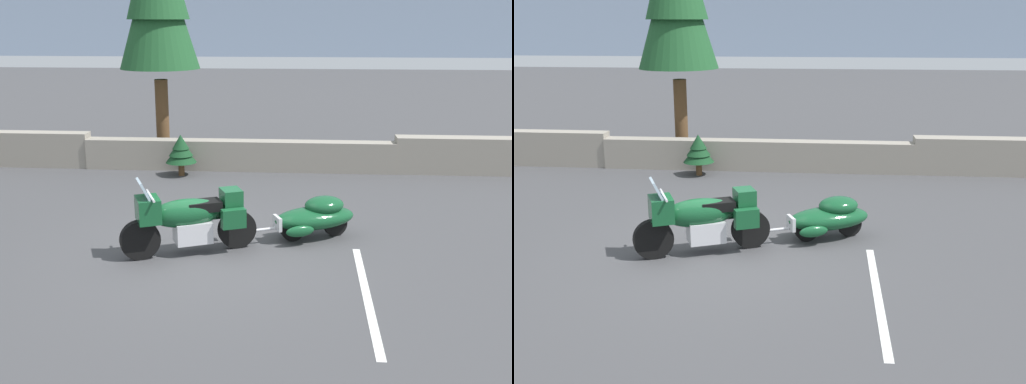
{
  "view_description": "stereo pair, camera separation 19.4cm",
  "coord_description": "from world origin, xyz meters",
  "views": [
    {
      "loc": [
        1.61,
        -9.62,
        3.79
      ],
      "look_at": [
        0.82,
        0.77,
        0.85
      ],
      "focal_mm": 43.08,
      "sensor_mm": 36.0,
      "label": 1
    },
    {
      "loc": [
        1.8,
        -9.61,
        3.79
      ],
      "look_at": [
        0.82,
        0.77,
        0.85
      ],
      "focal_mm": 43.08,
      "sensor_mm": 36.0,
      "label": 2
    }
  ],
  "objects": [
    {
      "name": "pine_sapling_near",
      "position": [
        -1.39,
        5.18,
        0.65
      ],
      "size": [
        0.77,
        0.77,
        1.04
      ],
      "color": "brown",
      "rests_on": "ground"
    },
    {
      "name": "car_shaped_trailer",
      "position": [
        1.88,
        0.82,
        0.41
      ],
      "size": [
        2.17,
        1.23,
        0.76
      ],
      "color": "black",
      "rests_on": "ground"
    },
    {
      "name": "parking_stripe_marker",
      "position": [
        2.58,
        -1.5,
        0.0
      ],
      "size": [
        0.12,
        3.6,
        0.01
      ],
      "primitive_type": "cube",
      "color": "silver",
      "rests_on": "ground"
    },
    {
      "name": "touring_motorcycle",
      "position": [
        -0.23,
        -0.08,
        0.62
      ],
      "size": [
        2.18,
        1.27,
        1.33
      ],
      "color": "black",
      "rests_on": "ground"
    },
    {
      "name": "stone_guard_wall",
      "position": [
        0.41,
        5.91,
        0.44
      ],
      "size": [
        24.0,
        0.55,
        0.93
      ],
      "color": "gray",
      "rests_on": "ground"
    },
    {
      "name": "ground_plane",
      "position": [
        0.0,
        0.0,
        0.0
      ],
      "size": [
        80.0,
        80.0,
        0.0
      ],
      "primitive_type": "plane",
      "color": "#424244"
    }
  ]
}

